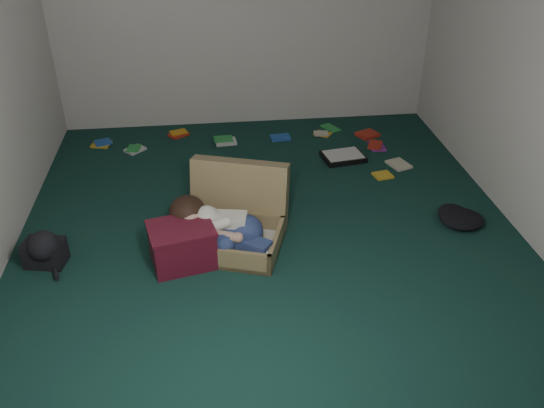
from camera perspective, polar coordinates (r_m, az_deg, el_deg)
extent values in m
plane|color=#12332C|center=(4.66, -0.22, -2.71)|extent=(4.50, 4.50, 0.00)
plane|color=silver|center=(6.24, -2.76, 19.21)|extent=(4.50, 0.00, 4.50)
plane|color=silver|center=(2.11, 6.83, -7.55)|extent=(4.50, 0.00, 4.50)
plane|color=silver|center=(4.73, 25.20, 12.34)|extent=(0.00, 4.50, 4.50)
cube|color=#907C4F|center=(4.43, -4.31, -3.47)|extent=(0.92, 0.77, 0.18)
cube|color=silver|center=(4.46, -4.29, -3.95)|extent=(0.83, 0.69, 0.02)
cube|color=#907C4F|center=(4.62, -3.23, 0.97)|extent=(0.82, 0.47, 0.57)
cube|color=white|center=(4.36, -4.72, -2.54)|extent=(0.36, 0.25, 0.25)
sphere|color=tan|center=(4.37, -8.04, -1.67)|extent=(0.21, 0.21, 0.21)
ellipsoid|color=black|center=(4.41, -8.38, -0.76)|extent=(0.28, 0.29, 0.24)
ellipsoid|color=navy|center=(4.34, -2.55, -2.71)|extent=(0.26, 0.29, 0.24)
cube|color=navy|center=(4.26, -4.10, -3.61)|extent=(0.30, 0.16, 0.16)
cube|color=navy|center=(4.24, -1.94, -4.27)|extent=(0.29, 0.27, 0.12)
sphere|color=white|center=(4.26, -0.44, -4.42)|extent=(0.12, 0.12, 0.12)
sphere|color=white|center=(4.20, -0.66, -5.15)|extent=(0.11, 0.11, 0.11)
cylinder|color=tan|center=(4.21, -4.54, -3.14)|extent=(0.21, 0.13, 0.07)
cube|color=#561122|center=(4.29, -8.87, -4.18)|extent=(0.51, 0.44, 0.30)
cube|color=#561122|center=(4.20, -9.04, -2.40)|extent=(0.54, 0.46, 0.02)
cube|color=black|center=(5.81, 7.06, 4.67)|extent=(0.44, 0.36, 0.05)
cube|color=white|center=(5.80, 7.07, 4.92)|extent=(0.40, 0.32, 0.01)
cube|color=gold|center=(6.32, -16.55, 5.69)|extent=(0.19, 0.14, 0.02)
cube|color=red|center=(6.35, -9.23, 6.77)|extent=(0.24, 0.23, 0.02)
cube|color=silver|center=(6.13, -4.59, 6.13)|extent=(0.19, 0.22, 0.02)
cube|color=blue|center=(6.21, 0.83, 6.57)|extent=(0.20, 0.23, 0.02)
cube|color=gold|center=(6.33, 5.04, 6.96)|extent=(0.24, 0.22, 0.02)
cube|color=green|center=(6.48, 5.82, 7.52)|extent=(0.20, 0.16, 0.02)
cube|color=purple|center=(6.12, 10.34, 5.67)|extent=(0.24, 0.24, 0.02)
cube|color=beige|center=(5.79, 12.45, 3.85)|extent=(0.18, 0.22, 0.02)
cube|color=gold|center=(5.55, 10.91, 2.80)|extent=(0.21, 0.24, 0.02)
cube|color=red|center=(6.36, 9.43, 6.76)|extent=(0.24, 0.22, 0.02)
cube|color=silver|center=(6.10, -13.41, 5.23)|extent=(0.21, 0.18, 0.02)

